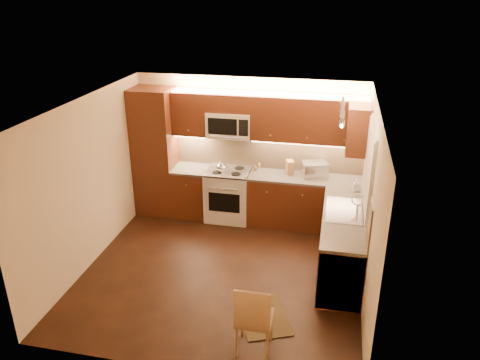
% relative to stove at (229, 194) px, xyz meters
% --- Properties ---
extents(floor, '(4.00, 4.00, 0.01)m').
position_rel_stove_xyz_m(floor, '(0.30, -1.68, -0.46)').
color(floor, black).
rests_on(floor, ground).
extents(ceiling, '(4.00, 4.00, 0.01)m').
position_rel_stove_xyz_m(ceiling, '(0.30, -1.68, 2.04)').
color(ceiling, beige).
rests_on(ceiling, ground).
extents(wall_back, '(4.00, 0.01, 2.50)m').
position_rel_stove_xyz_m(wall_back, '(0.30, 0.32, 0.79)').
color(wall_back, beige).
rests_on(wall_back, ground).
extents(wall_front, '(4.00, 0.01, 2.50)m').
position_rel_stove_xyz_m(wall_front, '(0.30, -3.67, 0.79)').
color(wall_front, beige).
rests_on(wall_front, ground).
extents(wall_left, '(0.01, 4.00, 2.50)m').
position_rel_stove_xyz_m(wall_left, '(-1.70, -1.68, 0.79)').
color(wall_left, beige).
rests_on(wall_left, ground).
extents(wall_right, '(0.01, 4.00, 2.50)m').
position_rel_stove_xyz_m(wall_right, '(2.30, -1.68, 0.79)').
color(wall_right, beige).
rests_on(wall_right, ground).
extents(pantry, '(0.70, 0.60, 2.30)m').
position_rel_stove_xyz_m(pantry, '(-1.35, 0.02, 0.69)').
color(pantry, '#44220E').
rests_on(pantry, floor).
extents(base_cab_back_left, '(0.62, 0.60, 0.86)m').
position_rel_stove_xyz_m(base_cab_back_left, '(-0.69, 0.02, -0.03)').
color(base_cab_back_left, '#44220E').
rests_on(base_cab_back_left, floor).
extents(counter_back_left, '(0.62, 0.60, 0.04)m').
position_rel_stove_xyz_m(counter_back_left, '(-0.69, 0.02, 0.42)').
color(counter_back_left, '#33312F').
rests_on(counter_back_left, base_cab_back_left).
extents(base_cab_back_right, '(1.92, 0.60, 0.86)m').
position_rel_stove_xyz_m(base_cab_back_right, '(1.34, 0.02, -0.03)').
color(base_cab_back_right, '#44220E').
rests_on(base_cab_back_right, floor).
extents(counter_back_right, '(1.92, 0.60, 0.04)m').
position_rel_stove_xyz_m(counter_back_right, '(1.34, 0.02, 0.42)').
color(counter_back_right, '#33312F').
rests_on(counter_back_right, base_cab_back_right).
extents(base_cab_right, '(0.60, 2.00, 0.86)m').
position_rel_stove_xyz_m(base_cab_right, '(2.00, -1.28, -0.03)').
color(base_cab_right, '#44220E').
rests_on(base_cab_right, floor).
extents(counter_right, '(0.60, 2.00, 0.04)m').
position_rel_stove_xyz_m(counter_right, '(2.00, -1.28, 0.42)').
color(counter_right, '#33312F').
rests_on(counter_right, base_cab_right).
extents(dishwasher, '(0.58, 0.60, 0.84)m').
position_rel_stove_xyz_m(dishwasher, '(2.00, -1.98, -0.03)').
color(dishwasher, silver).
rests_on(dishwasher, floor).
extents(backsplash_back, '(3.30, 0.02, 0.60)m').
position_rel_stove_xyz_m(backsplash_back, '(0.65, 0.31, 0.74)').
color(backsplash_back, tan).
rests_on(backsplash_back, wall_back).
extents(backsplash_right, '(0.02, 2.00, 0.60)m').
position_rel_stove_xyz_m(backsplash_right, '(2.29, -1.28, 0.74)').
color(backsplash_right, tan).
rests_on(backsplash_right, wall_right).
extents(upper_cab_back_left, '(0.62, 0.35, 0.75)m').
position_rel_stove_xyz_m(upper_cab_back_left, '(-0.69, 0.15, 1.42)').
color(upper_cab_back_left, '#44220E').
rests_on(upper_cab_back_left, wall_back).
extents(upper_cab_back_right, '(1.92, 0.35, 0.75)m').
position_rel_stove_xyz_m(upper_cab_back_right, '(1.34, 0.15, 1.42)').
color(upper_cab_back_right, '#44220E').
rests_on(upper_cab_back_right, wall_back).
extents(upper_cab_bridge, '(0.76, 0.35, 0.31)m').
position_rel_stove_xyz_m(upper_cab_bridge, '(0.00, 0.15, 1.63)').
color(upper_cab_bridge, '#44220E').
rests_on(upper_cab_bridge, wall_back).
extents(upper_cab_right_corner, '(0.35, 0.50, 0.75)m').
position_rel_stove_xyz_m(upper_cab_right_corner, '(2.12, -0.28, 1.42)').
color(upper_cab_right_corner, '#44220E').
rests_on(upper_cab_right_corner, wall_right).
extents(stove, '(0.76, 0.65, 0.92)m').
position_rel_stove_xyz_m(stove, '(0.00, 0.00, 0.00)').
color(stove, silver).
rests_on(stove, floor).
extents(microwave, '(0.76, 0.38, 0.44)m').
position_rel_stove_xyz_m(microwave, '(0.00, 0.14, 1.26)').
color(microwave, silver).
rests_on(microwave, wall_back).
extents(window_frame, '(0.03, 1.44, 1.24)m').
position_rel_stove_xyz_m(window_frame, '(2.29, -1.12, 1.14)').
color(window_frame, silver).
rests_on(window_frame, wall_right).
extents(window_blinds, '(0.02, 1.36, 1.16)m').
position_rel_stove_xyz_m(window_blinds, '(2.27, -1.12, 1.14)').
color(window_blinds, silver).
rests_on(window_blinds, wall_right).
extents(sink, '(0.52, 0.86, 0.15)m').
position_rel_stove_xyz_m(sink, '(2.00, -1.12, 0.52)').
color(sink, silver).
rests_on(sink, counter_right).
extents(faucet, '(0.20, 0.04, 0.30)m').
position_rel_stove_xyz_m(faucet, '(2.18, -1.12, 0.59)').
color(faucet, silver).
rests_on(faucet, counter_right).
extents(track_light_bar, '(0.04, 1.20, 0.03)m').
position_rel_stove_xyz_m(track_light_bar, '(1.85, -1.27, 2.00)').
color(track_light_bar, silver).
rests_on(track_light_bar, ceiling).
extents(kettle, '(0.23, 0.23, 0.21)m').
position_rel_stove_xyz_m(kettle, '(-0.10, -0.10, 0.57)').
color(kettle, silver).
rests_on(kettle, stove).
extents(toaster_oven, '(0.49, 0.43, 0.25)m').
position_rel_stove_xyz_m(toaster_oven, '(1.48, 0.11, 0.57)').
color(toaster_oven, silver).
rests_on(toaster_oven, counter_back_right).
extents(knife_block, '(0.16, 0.20, 0.24)m').
position_rel_stove_xyz_m(knife_block, '(1.06, 0.12, 0.56)').
color(knife_block, '#9A6845').
rests_on(knife_block, counter_back_right).
extents(spice_jar_a, '(0.05, 0.05, 0.11)m').
position_rel_stove_xyz_m(spice_jar_a, '(0.44, 0.16, 0.49)').
color(spice_jar_a, silver).
rests_on(spice_jar_a, counter_back_right).
extents(spice_jar_b, '(0.05, 0.05, 0.10)m').
position_rel_stove_xyz_m(spice_jar_b, '(0.44, 0.15, 0.49)').
color(spice_jar_b, olive).
rests_on(spice_jar_b, counter_back_right).
extents(spice_jar_c, '(0.04, 0.04, 0.09)m').
position_rel_stove_xyz_m(spice_jar_c, '(0.47, 0.14, 0.48)').
color(spice_jar_c, silver).
rests_on(spice_jar_c, counter_back_right).
extents(spice_jar_d, '(0.06, 0.06, 0.10)m').
position_rel_stove_xyz_m(spice_jar_d, '(0.50, 0.26, 0.49)').
color(spice_jar_d, '#A97B32').
rests_on(spice_jar_d, counter_back_right).
extents(soap_bottle, '(0.11, 0.11, 0.19)m').
position_rel_stove_xyz_m(soap_bottle, '(2.17, -0.35, 0.53)').
color(soap_bottle, white).
rests_on(soap_bottle, counter_right).
extents(rug, '(0.87, 1.02, 0.01)m').
position_rel_stove_xyz_m(rug, '(1.07, -2.58, -0.45)').
color(rug, black).
rests_on(rug, floor).
extents(dining_chair, '(0.42, 0.42, 0.93)m').
position_rel_stove_xyz_m(dining_chair, '(1.05, -3.16, 0.00)').
color(dining_chair, '#9A6845').
rests_on(dining_chair, floor).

